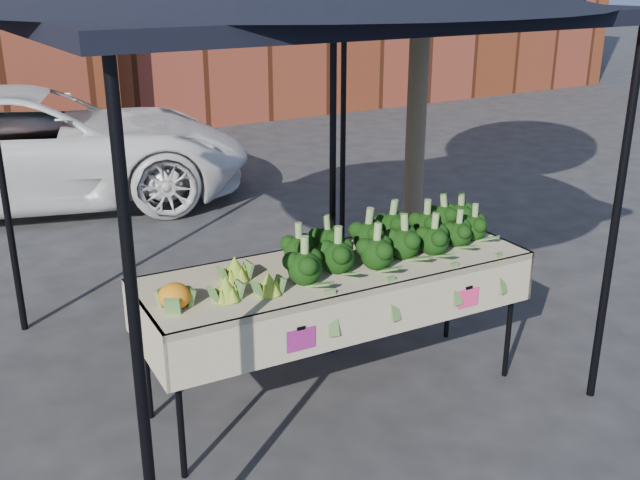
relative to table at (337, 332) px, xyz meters
The scene contains 7 objects.
ground 0.49m from the table, 25.62° to the right, with size 90.00×90.00×0.00m, color #242426.
table is the anchor object (origin of this frame).
canopy 1.10m from the table, 95.53° to the left, with size 3.16×3.16×2.74m, color black, non-canonical shape.
broccoli_heap 0.69m from the table, ahead, with size 1.59×0.56×0.25m, color black.
romanesco_cluster 0.86m from the table, behind, with size 0.42×0.46×0.19m, color #91AD34.
cauliflower_pair 1.18m from the table, behind, with size 0.19×0.19×0.17m, color orange.
street_tree 2.46m from the table, 35.76° to the left, with size 2.27×2.27×4.48m, color #1E4C14, non-canonical shape.
Camera 1 is at (-2.42, -3.34, 2.55)m, focal length 41.21 mm.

